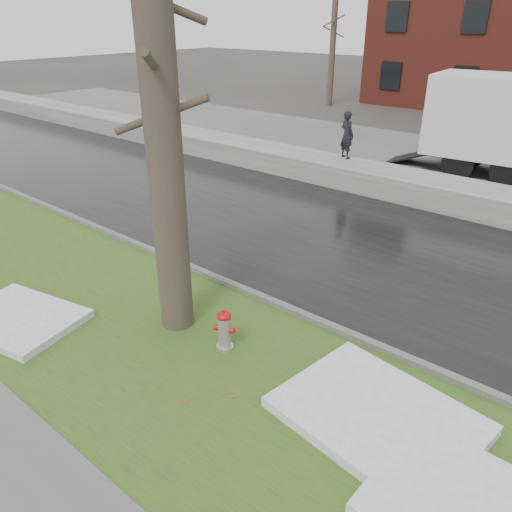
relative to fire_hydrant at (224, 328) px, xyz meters
The scene contains 13 objects.
ground 0.81m from the fire_hydrant, 110.20° to the left, with size 120.00×120.00×0.00m, color #47423D.
verge 0.78m from the fire_hydrant, 111.21° to the right, with size 60.00×4.50×0.04m, color #2C501A.
road 5.16m from the fire_hydrant, 92.63° to the left, with size 60.00×7.00×0.03m, color black.
parking_lot 13.65m from the fire_hydrant, 90.99° to the left, with size 60.00×9.00×0.03m, color slate.
curb 1.70m from the fire_hydrant, 98.18° to the left, with size 60.00×0.15×0.14m, color slate.
snowbank 9.34m from the fire_hydrant, 91.45° to the left, with size 60.00×1.60×0.75m, color #ADAA9E.
bg_tree_left 25.90m from the fire_hydrant, 118.39° to the left, with size 1.40×1.62×6.50m.
bg_tree_center 27.51m from the fire_hydrant, 103.17° to the left, with size 1.40×1.62×6.50m.
fire_hydrant is the anchor object (origin of this frame).
tree 3.48m from the fire_hydrant, behind, with size 1.30×1.51×7.27m.
worker 10.43m from the fire_hydrant, 109.74° to the left, with size 0.57×0.37×1.55m, color black.
snow_patch_near 2.80m from the fire_hydrant, ahead, with size 2.60×2.00×0.16m, color white.
snow_patch_far 3.94m from the fire_hydrant, 151.77° to the right, with size 2.20×1.60×0.14m, color white.
Camera 1 is at (5.09, -5.64, 5.16)m, focal length 35.00 mm.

